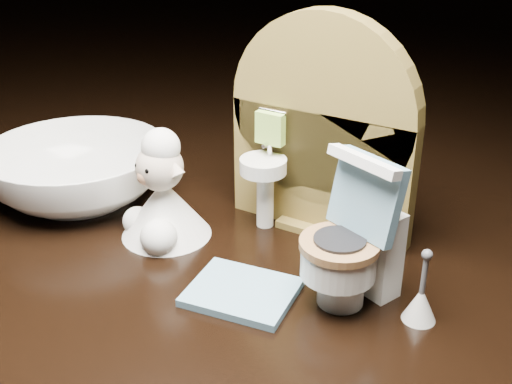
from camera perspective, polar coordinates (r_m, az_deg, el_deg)
backdrop_panel at (r=0.43m, az=5.76°, el=4.70°), size 0.13×0.05×0.15m
toy_toilet at (r=0.37m, az=8.69°, el=-5.01°), size 0.05×0.06×0.09m
bath_mat at (r=0.38m, az=-1.27°, el=-8.89°), size 0.07×0.06×0.00m
toilet_brush at (r=0.37m, az=14.42°, el=-9.42°), size 0.02×0.02×0.05m
plush_lamb at (r=0.43m, az=-8.32°, el=-0.69°), size 0.06×0.06×0.08m
ceramic_bowl at (r=0.50m, az=-15.58°, el=1.72°), size 0.16×0.16×0.04m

